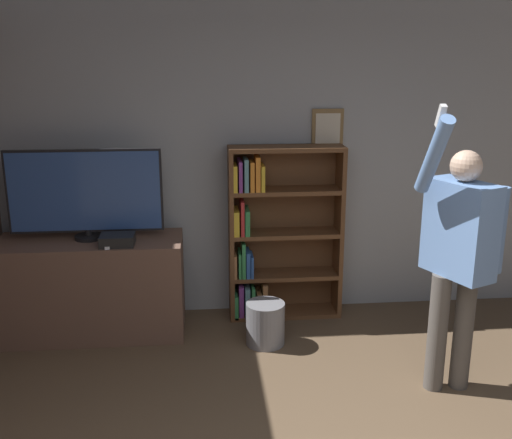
% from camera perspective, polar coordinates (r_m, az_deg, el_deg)
% --- Properties ---
extents(wall_back, '(6.48, 0.09, 2.70)m').
position_cam_1_polar(wall_back, '(5.13, 1.08, 5.74)').
color(wall_back, '#9EA3A8').
rests_on(wall_back, ground_plane).
extents(tv_ledge, '(1.47, 0.57, 0.80)m').
position_cam_1_polar(tv_ledge, '(5.05, -15.36, -6.23)').
color(tv_ledge, brown).
rests_on(tv_ledge, ground_plane).
extents(television, '(1.19, 0.22, 0.72)m').
position_cam_1_polar(television, '(4.85, -15.94, 2.43)').
color(television, black).
rests_on(television, tv_ledge).
extents(game_console, '(0.26, 0.20, 0.08)m').
position_cam_1_polar(game_console, '(4.72, -13.06, -1.91)').
color(game_console, black).
rests_on(game_console, tv_ledge).
extents(remote_loose, '(0.06, 0.14, 0.02)m').
position_cam_1_polar(remote_loose, '(4.70, -14.00, -2.44)').
color(remote_loose, white).
rests_on(remote_loose, tv_ledge).
extents(bookshelf, '(0.96, 0.28, 1.49)m').
position_cam_1_polar(bookshelf, '(5.11, 1.75, -1.58)').
color(bookshelf, brown).
rests_on(bookshelf, ground_plane).
extents(person, '(0.61, 0.57, 1.95)m').
position_cam_1_polar(person, '(4.09, 18.73, -2.69)').
color(person, '#56514C').
rests_on(person, ground_plane).
extents(waste_bin, '(0.31, 0.31, 0.34)m').
position_cam_1_polar(waste_bin, '(4.78, 0.89, -9.86)').
color(waste_bin, gray).
rests_on(waste_bin, ground_plane).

